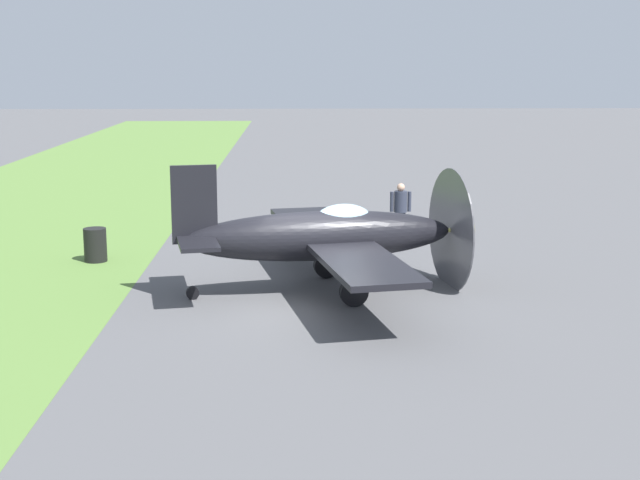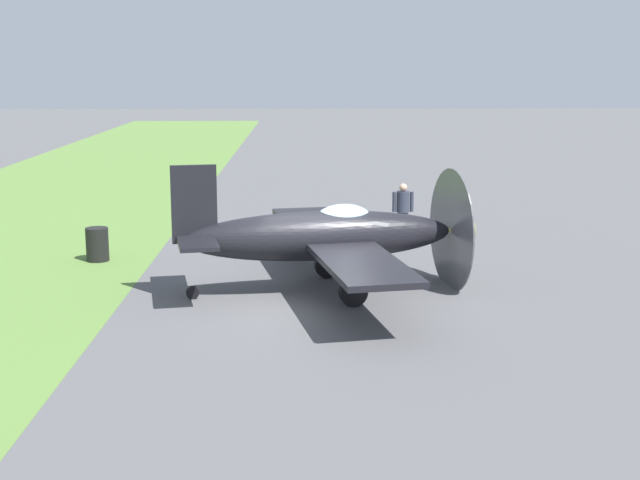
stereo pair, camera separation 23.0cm
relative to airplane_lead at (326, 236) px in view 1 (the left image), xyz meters
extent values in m
plane|color=#515154|center=(1.04, -0.20, -1.32)|extent=(160.00, 160.00, 0.00)
ellipsoid|color=black|center=(0.03, -0.14, 0.01)|extent=(2.31, 6.33, 1.14)
cube|color=black|center=(-0.04, 0.22, -0.13)|extent=(8.93, 3.22, 0.13)
cube|color=black|center=(0.57, -2.93, 0.83)|extent=(0.28, 1.01, 1.74)
cube|color=black|center=(0.57, -2.93, 0.10)|extent=(3.04, 1.37, 0.09)
cone|color=#B7B24C|center=(-0.62, 3.14, 0.01)|extent=(0.70, 0.74, 0.59)
cylinder|color=#4C4C51|center=(-0.58, 2.96, 0.01)|extent=(2.89, 0.60, 2.93)
ellipsoid|color=#8CB2C6|center=(-0.08, 0.40, 0.40)|extent=(0.88, 1.38, 0.64)
cylinder|color=black|center=(-1.36, 0.05, -1.01)|extent=(0.32, 0.65, 0.62)
cylinder|color=black|center=(-1.36, 0.05, -0.57)|extent=(0.11, 0.11, 0.88)
cylinder|color=black|center=(1.24, 0.56, -1.01)|extent=(0.32, 0.65, 0.62)
cylinder|color=black|center=(1.24, 0.56, -0.57)|extent=(0.11, 0.11, 0.88)
cylinder|color=black|center=(0.59, -3.02, -1.18)|extent=(0.16, 0.31, 0.29)
cylinder|color=#2D3342|center=(-5.79, 2.39, -0.88)|extent=(0.30, 0.30, 0.88)
cylinder|color=#2D3342|center=(-5.79, 2.39, -0.13)|extent=(0.38, 0.38, 0.62)
sphere|color=tan|center=(-5.79, 2.39, 0.29)|extent=(0.23, 0.23, 0.23)
cylinder|color=#2D3342|center=(-5.80, 2.65, -0.13)|extent=(0.11, 0.11, 0.59)
cylinder|color=#2D3342|center=(-5.78, 2.13, -0.13)|extent=(0.11, 0.11, 0.59)
cylinder|color=black|center=(-3.32, -6.03, -0.87)|extent=(0.60, 0.60, 0.90)
camera|label=1|loc=(20.02, -0.68, 3.96)|focal=50.05mm
camera|label=2|loc=(20.02, -0.45, 3.96)|focal=50.05mm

